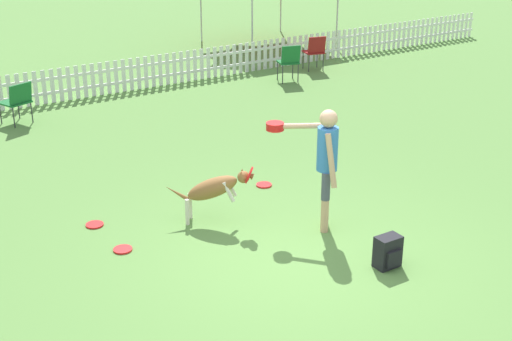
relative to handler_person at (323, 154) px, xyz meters
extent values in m
plane|color=#5B8C42|center=(-0.71, -0.48, -1.09)|extent=(240.00, 240.00, 0.00)
cylinder|color=tan|center=(-0.03, -0.13, -0.85)|extent=(0.11, 0.11, 0.48)
cylinder|color=#474C5B|center=(-0.03, -0.13, -0.41)|extent=(0.12, 0.12, 0.39)
cylinder|color=tan|center=(0.10, 0.03, -0.85)|extent=(0.11, 0.11, 0.48)
cylinder|color=#474C5B|center=(0.10, 0.03, -0.41)|extent=(0.12, 0.12, 0.39)
cylinder|color=#3372BF|center=(0.03, -0.05, 0.09)|extent=(0.39, 0.39, 0.60)
sphere|color=tan|center=(0.03, -0.05, 0.51)|extent=(0.24, 0.24, 0.24)
cylinder|color=tan|center=(-0.05, -0.24, 0.00)|extent=(0.13, 0.22, 0.73)
cylinder|color=tan|center=(-0.12, 0.34, 0.32)|extent=(0.57, 0.57, 0.14)
cylinder|color=red|center=(-0.37, 0.60, 0.25)|extent=(0.25, 0.25, 0.02)
cylinder|color=red|center=(-0.37, 0.60, 0.28)|extent=(0.25, 0.25, 0.02)
cylinder|color=red|center=(-0.37, 0.60, 0.30)|extent=(0.25, 0.25, 0.02)
cylinder|color=red|center=(-0.37, 0.60, 0.33)|extent=(0.25, 0.25, 0.02)
ellipsoid|color=olive|center=(-1.18, 0.94, -0.56)|extent=(0.80, 0.73, 0.54)
ellipsoid|color=silver|center=(-1.18, 0.94, -0.61)|extent=(0.43, 0.39, 0.26)
sphere|color=olive|center=(-0.84, 0.66, -0.38)|extent=(0.17, 0.17, 0.17)
cone|color=olive|center=(-0.78, 0.61, -0.34)|extent=(0.17, 0.16, 0.13)
cylinder|color=red|center=(-0.78, 0.61, -0.34)|extent=(0.25, 0.27, 0.24)
cone|color=olive|center=(-0.83, 0.72, -0.31)|extent=(0.05, 0.05, 0.08)
cone|color=olive|center=(-0.89, 0.64, -0.31)|extent=(0.05, 0.05, 0.08)
cylinder|color=silver|center=(-1.39, 1.23, -0.90)|extent=(0.06, 0.06, 0.38)
cylinder|color=silver|center=(-1.52, 1.07, -0.90)|extent=(0.06, 0.06, 0.38)
cylinder|color=silver|center=(-0.94, 0.86, -0.57)|extent=(0.17, 0.15, 0.30)
cylinder|color=silver|center=(-1.05, 0.71, -0.57)|extent=(0.17, 0.15, 0.30)
cone|color=olive|center=(-1.58, 1.25, -0.66)|extent=(0.32, 0.27, 0.24)
cylinder|color=red|center=(-2.58, 0.85, -1.08)|extent=(0.25, 0.25, 0.02)
cylinder|color=red|center=(0.13, 1.64, -1.08)|extent=(0.25, 0.25, 0.02)
cylinder|color=red|center=(-2.64, 1.74, -1.08)|extent=(0.25, 0.25, 0.02)
cube|color=black|center=(0.06, -1.30, -0.88)|extent=(0.32, 0.21, 0.41)
cube|color=black|center=(0.06, -1.43, -0.93)|extent=(0.22, 0.04, 0.21)
cube|color=white|center=(-0.71, 7.87, -0.87)|extent=(24.94, 0.04, 0.06)
cube|color=white|center=(-0.71, 7.87, -0.56)|extent=(24.94, 0.04, 0.06)
cube|color=white|center=(-2.35, 7.87, -0.72)|extent=(0.09, 0.02, 0.74)
cube|color=white|center=(-2.17, 7.87, -0.72)|extent=(0.09, 0.02, 0.74)
cube|color=white|center=(-1.99, 7.87, -0.72)|extent=(0.09, 0.02, 0.74)
cube|color=white|center=(-1.81, 7.87, -0.72)|extent=(0.09, 0.02, 0.74)
cube|color=white|center=(-1.62, 7.87, -0.72)|extent=(0.09, 0.02, 0.74)
cube|color=white|center=(-1.44, 7.87, -0.72)|extent=(0.09, 0.02, 0.74)
cube|color=white|center=(-1.26, 7.87, -0.72)|extent=(0.09, 0.02, 0.74)
cube|color=white|center=(-1.08, 7.87, -0.72)|extent=(0.09, 0.02, 0.74)
cube|color=white|center=(-0.90, 7.87, -0.72)|extent=(0.09, 0.02, 0.74)
cube|color=white|center=(-0.71, 7.87, -0.72)|extent=(0.09, 0.02, 0.74)
cube|color=white|center=(-0.53, 7.87, -0.72)|extent=(0.09, 0.02, 0.74)
cube|color=white|center=(-0.35, 7.87, -0.72)|extent=(0.09, 0.02, 0.74)
cube|color=white|center=(-0.17, 7.87, -0.72)|extent=(0.09, 0.02, 0.74)
cube|color=white|center=(0.01, 7.87, -0.72)|extent=(0.09, 0.02, 0.74)
cube|color=white|center=(0.20, 7.87, -0.72)|extent=(0.09, 0.02, 0.74)
cube|color=white|center=(0.38, 7.87, -0.72)|extent=(0.09, 0.02, 0.74)
cube|color=white|center=(0.56, 7.87, -0.72)|extent=(0.09, 0.02, 0.74)
cube|color=white|center=(0.74, 7.87, -0.72)|extent=(0.09, 0.02, 0.74)
cube|color=white|center=(0.92, 7.87, -0.72)|extent=(0.09, 0.02, 0.74)
cube|color=white|center=(1.11, 7.87, -0.72)|extent=(0.09, 0.02, 0.74)
cube|color=white|center=(1.29, 7.87, -0.72)|extent=(0.09, 0.02, 0.74)
cube|color=white|center=(1.47, 7.87, -0.72)|extent=(0.09, 0.02, 0.74)
cube|color=white|center=(1.65, 7.87, -0.72)|extent=(0.09, 0.02, 0.74)
cube|color=white|center=(1.83, 7.87, -0.72)|extent=(0.09, 0.02, 0.74)
cube|color=white|center=(2.02, 7.87, -0.72)|extent=(0.09, 0.02, 0.74)
cube|color=white|center=(2.20, 7.87, -0.72)|extent=(0.09, 0.02, 0.74)
cube|color=white|center=(2.38, 7.87, -0.72)|extent=(0.09, 0.02, 0.74)
cube|color=white|center=(2.56, 7.87, -0.72)|extent=(0.09, 0.02, 0.74)
cube|color=white|center=(2.74, 7.87, -0.72)|extent=(0.09, 0.02, 0.74)
cube|color=white|center=(2.93, 7.87, -0.72)|extent=(0.09, 0.02, 0.74)
cube|color=white|center=(3.11, 7.87, -0.72)|extent=(0.09, 0.02, 0.74)
cube|color=white|center=(3.29, 7.87, -0.72)|extent=(0.09, 0.02, 0.74)
cube|color=white|center=(3.47, 7.87, -0.72)|extent=(0.09, 0.02, 0.74)
cube|color=white|center=(3.65, 7.87, -0.72)|extent=(0.09, 0.02, 0.74)
cube|color=white|center=(3.84, 7.87, -0.72)|extent=(0.09, 0.02, 0.74)
cube|color=white|center=(4.02, 7.87, -0.72)|extent=(0.09, 0.02, 0.74)
cube|color=white|center=(4.20, 7.87, -0.72)|extent=(0.09, 0.02, 0.74)
cube|color=white|center=(4.38, 7.87, -0.72)|extent=(0.09, 0.02, 0.74)
cube|color=white|center=(4.56, 7.87, -0.72)|extent=(0.09, 0.02, 0.74)
cube|color=white|center=(4.75, 7.87, -0.72)|extent=(0.09, 0.02, 0.74)
cube|color=white|center=(4.93, 7.87, -0.72)|extent=(0.09, 0.02, 0.74)
cube|color=white|center=(5.11, 7.87, -0.72)|extent=(0.09, 0.02, 0.74)
cube|color=white|center=(5.29, 7.87, -0.72)|extent=(0.09, 0.02, 0.74)
cube|color=white|center=(5.47, 7.87, -0.72)|extent=(0.09, 0.02, 0.74)
cube|color=white|center=(5.66, 7.87, -0.72)|extent=(0.09, 0.02, 0.74)
cube|color=white|center=(5.84, 7.87, -0.72)|extent=(0.09, 0.02, 0.74)
cube|color=white|center=(6.02, 7.87, -0.72)|extent=(0.09, 0.02, 0.74)
cube|color=white|center=(6.20, 7.87, -0.72)|extent=(0.09, 0.02, 0.74)
cube|color=white|center=(6.38, 7.87, -0.72)|extent=(0.09, 0.02, 0.74)
cube|color=white|center=(6.57, 7.87, -0.72)|extent=(0.09, 0.02, 0.74)
cube|color=white|center=(6.75, 7.87, -0.72)|extent=(0.09, 0.02, 0.74)
cube|color=white|center=(6.93, 7.87, -0.72)|extent=(0.09, 0.02, 0.74)
cube|color=white|center=(7.11, 7.87, -0.72)|extent=(0.09, 0.02, 0.74)
cube|color=white|center=(7.29, 7.87, -0.72)|extent=(0.09, 0.02, 0.74)
cube|color=white|center=(7.48, 7.87, -0.72)|extent=(0.09, 0.02, 0.74)
cube|color=white|center=(7.66, 7.87, -0.72)|extent=(0.09, 0.02, 0.74)
cube|color=white|center=(7.84, 7.87, -0.72)|extent=(0.09, 0.02, 0.74)
cube|color=white|center=(8.02, 7.87, -0.72)|extent=(0.09, 0.02, 0.74)
cube|color=white|center=(8.20, 7.87, -0.72)|extent=(0.09, 0.02, 0.74)
cube|color=white|center=(8.39, 7.87, -0.72)|extent=(0.09, 0.02, 0.74)
cube|color=white|center=(8.57, 7.87, -0.72)|extent=(0.09, 0.02, 0.74)
cube|color=white|center=(8.75, 7.87, -0.72)|extent=(0.09, 0.02, 0.74)
cube|color=white|center=(8.93, 7.87, -0.72)|extent=(0.09, 0.02, 0.74)
cube|color=white|center=(9.11, 7.87, -0.72)|extent=(0.09, 0.02, 0.74)
cube|color=white|center=(9.30, 7.87, -0.72)|extent=(0.09, 0.02, 0.74)
cube|color=white|center=(9.48, 7.87, -0.72)|extent=(0.09, 0.02, 0.74)
cube|color=white|center=(9.66, 7.87, -0.72)|extent=(0.09, 0.02, 0.74)
cube|color=white|center=(9.84, 7.87, -0.72)|extent=(0.09, 0.02, 0.74)
cube|color=white|center=(10.02, 7.87, -0.72)|extent=(0.09, 0.02, 0.74)
cube|color=white|center=(10.21, 7.87, -0.72)|extent=(0.09, 0.02, 0.74)
cube|color=white|center=(10.39, 7.87, -0.72)|extent=(0.09, 0.02, 0.74)
cube|color=white|center=(10.57, 7.87, -0.72)|extent=(0.09, 0.02, 0.74)
cube|color=white|center=(10.75, 7.87, -0.72)|extent=(0.09, 0.02, 0.74)
cube|color=white|center=(10.93, 7.87, -0.72)|extent=(0.09, 0.02, 0.74)
cube|color=white|center=(11.12, 7.87, -0.72)|extent=(0.09, 0.02, 0.74)
cube|color=white|center=(11.30, 7.87, -0.72)|extent=(0.09, 0.02, 0.74)
cube|color=white|center=(11.48, 7.87, -0.72)|extent=(0.09, 0.02, 0.74)
cube|color=white|center=(11.66, 7.87, -0.72)|extent=(0.09, 0.02, 0.74)
cylinder|color=#333338|center=(-2.20, 7.15, -0.87)|extent=(0.02, 0.02, 0.43)
cylinder|color=#333338|center=(-2.59, 7.00, -0.87)|extent=(0.02, 0.02, 0.43)
cylinder|color=#333338|center=(-2.05, 6.76, -0.87)|extent=(0.02, 0.02, 0.43)
cylinder|color=#333338|center=(-2.44, 6.60, -0.87)|extent=(0.02, 0.02, 0.43)
cube|color=#19662D|center=(-2.32, 6.88, -0.66)|extent=(0.65, 0.65, 0.03)
cube|color=#19662D|center=(-2.24, 6.67, -0.45)|extent=(0.50, 0.26, 0.41)
cylinder|color=#333338|center=(5.42, 7.31, -0.86)|extent=(0.02, 0.02, 0.45)
cylinder|color=#333338|center=(5.05, 7.40, -0.86)|extent=(0.02, 0.02, 0.45)
cylinder|color=#333338|center=(5.33, 6.94, -0.86)|extent=(0.02, 0.02, 0.45)
cylinder|color=#333338|center=(4.96, 7.03, -0.86)|extent=(0.02, 0.02, 0.45)
cube|color=maroon|center=(5.19, 7.17, -0.64)|extent=(0.55, 0.55, 0.03)
cube|color=maroon|center=(5.14, 6.97, -0.42)|extent=(0.46, 0.19, 0.43)
cylinder|color=#333338|center=(4.27, 6.75, -0.86)|extent=(0.02, 0.02, 0.46)
cylinder|color=#333338|center=(3.89, 6.86, -0.86)|extent=(0.02, 0.02, 0.46)
cylinder|color=#333338|center=(4.16, 6.38, -0.86)|extent=(0.02, 0.02, 0.46)
cylinder|color=#333338|center=(3.79, 6.48, -0.86)|extent=(0.02, 0.02, 0.46)
cube|color=#19662D|center=(4.03, 6.62, -0.63)|extent=(0.56, 0.56, 0.03)
cube|color=#19662D|center=(3.97, 6.42, -0.41)|extent=(0.46, 0.21, 0.44)
cylinder|color=#B2B2B2|center=(4.42, 8.84, -0.04)|extent=(0.04, 0.04, 2.10)
cylinder|color=#B2B2B2|center=(7.25, 8.84, -0.04)|extent=(0.04, 0.04, 2.10)
cylinder|color=#B2B2B2|center=(4.42, 11.68, -0.04)|extent=(0.04, 0.04, 2.10)
camera|label=1|loc=(-5.50, -7.02, 3.41)|focal=50.00mm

